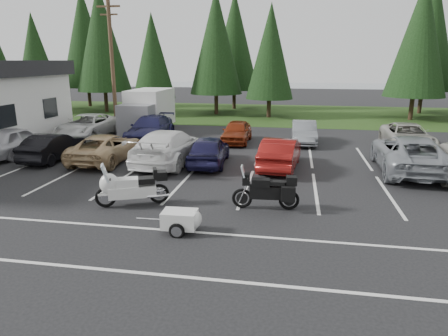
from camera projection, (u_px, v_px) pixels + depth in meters
The scene contains 30 objects.
ground at pixel (230, 195), 15.02m from camera, with size 120.00×120.00×0.00m, color black.
grass_strip at pixel (270, 114), 37.83m from camera, with size 80.00×16.00×0.01m, color #213A12.
lake_water at pixel (306, 91), 66.63m from camera, with size 70.00×50.00×0.02m, color slate.
utility_pole at pixel (112, 63), 26.87m from camera, with size 1.60×0.26×9.00m.
box_truck at pixel (146, 111), 27.86m from camera, with size 2.40×5.60×2.90m, color silver, non-canonical shape.
stall_markings at pixel (237, 180), 16.92m from camera, with size 32.00×16.00×0.01m, color silver.
conifer_1 at pixel (35, 55), 37.45m from camera, with size 3.96×3.96×9.22m.
conifer_2 at pixel (101, 38), 37.56m from camera, with size 5.10×5.10×11.89m.
conifer_3 at pixel (153, 56), 35.74m from camera, with size 3.87×3.87×9.02m.
conifer_4 at pixel (216, 42), 35.92m from camera, with size 4.80×4.80×11.17m.
conifer_5 at pixel (270, 52), 34.08m from camera, with size 4.14×4.14×9.63m.
conifer_6 at pixel (420, 37), 32.26m from camera, with size 4.93×4.93×11.48m.
conifer_back_a at pixel (84, 38), 42.16m from camera, with size 5.28×5.28×12.30m.
conifer_back_b at pixel (235, 41), 40.06m from camera, with size 4.97×4.97×11.58m.
conifer_back_c at pixel (429, 31), 36.19m from camera, with size 5.50×5.50×12.81m.
car_near_0 at pixel (15, 141), 21.10m from camera, with size 1.84×4.58×1.56m, color silver.
car_near_1 at pixel (53, 147), 20.19m from camera, with size 1.44×4.13×1.36m, color black.
car_near_2 at pixel (106, 148), 19.92m from camera, with size 2.28×4.94×1.37m, color tan.
car_near_3 at pixel (169, 147), 19.42m from camera, with size 2.34×5.76×1.67m, color white.
car_near_4 at pixel (209, 150), 19.23m from camera, with size 1.70×4.22×1.44m, color #1A183C.
car_near_5 at pixel (280, 153), 18.59m from camera, with size 1.53×4.40×1.45m, color maroon.
car_near_6 at pixel (410, 154), 17.97m from camera, with size 2.76×5.98×1.66m, color gray.
car_far_0 at pixel (87, 126), 25.99m from camera, with size 2.52×5.46×1.52m, color silver.
car_far_1 at pixel (150, 129), 24.98m from camera, with size 2.15×5.30×1.54m, color #1C1C48.
car_far_2 at pixel (237, 132), 24.47m from camera, with size 1.59×3.96×1.35m, color maroon.
car_far_3 at pixel (304, 132), 24.25m from camera, with size 1.41×4.06×1.34m, color slate.
car_far_4 at pixel (407, 136), 22.76m from camera, with size 2.35×5.09×1.41m, color #A7A399.
touring_motorcycle at pixel (132, 184), 13.78m from camera, with size 2.79×0.86×1.55m, color silver, non-canonical shape.
cargo_trailer at pixel (180, 222), 11.69m from camera, with size 1.46×0.82×0.68m, color silver, non-canonical shape.
adventure_motorcycle at pixel (266, 187), 13.43m from camera, with size 2.52×0.88×1.53m, color black, non-canonical shape.
Camera 1 is at (2.25, -14.05, 4.91)m, focal length 32.00 mm.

